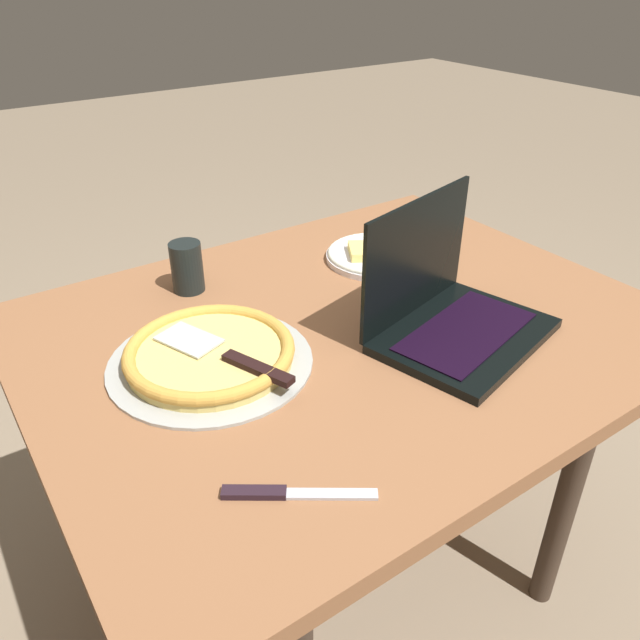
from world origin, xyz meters
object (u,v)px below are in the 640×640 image
object	(u,v)px
dining_table	(346,353)
laptop	(449,309)
drink_cup	(187,267)
pizza_tray	(210,354)
pizza_plate	(376,255)
table_knife	(283,493)

from	to	relation	value
dining_table	laptop	xyz separation A→B (m)	(0.14, -0.14, 0.13)
drink_cup	pizza_tray	bearing A→B (deg)	-106.94
pizza_plate	table_knife	distance (m)	0.76
pizza_tray	table_knife	xyz separation A→B (m)	(-0.06, -0.34, -0.02)
laptop	pizza_tray	bearing A→B (deg)	158.79
dining_table	drink_cup	size ratio (longest dim) A/B	11.08
dining_table	drink_cup	bearing A→B (deg)	123.21
table_knife	pizza_plate	bearing A→B (deg)	41.49
dining_table	pizza_plate	size ratio (longest dim) A/B	5.17
pizza_plate	dining_table	bearing A→B (deg)	-140.09
dining_table	drink_cup	world-z (taller)	drink_cup
pizza_plate	drink_cup	xyz separation A→B (m)	(-0.43, 0.11, 0.04)
table_knife	laptop	bearing A→B (deg)	20.17
pizza_tray	table_knife	bearing A→B (deg)	-99.66
pizza_plate	drink_cup	bearing A→B (deg)	165.22
pizza_plate	pizza_tray	bearing A→B (deg)	-162.07
laptop	table_knife	distance (m)	0.51
pizza_plate	table_knife	bearing A→B (deg)	-138.51
dining_table	pizza_tray	distance (m)	0.30
laptop	pizza_plate	distance (m)	0.34
laptop	pizza_plate	world-z (taller)	laptop
table_knife	drink_cup	bearing A→B (deg)	77.00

